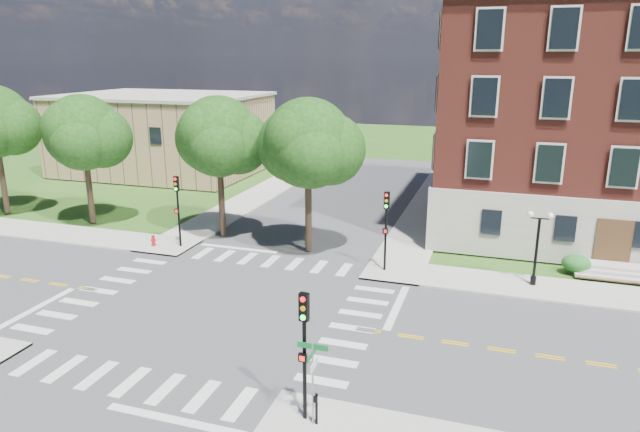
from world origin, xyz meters
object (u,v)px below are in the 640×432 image
(traffic_signal_ne, at_px, (386,221))
(fire_hydrant, at_px, (153,241))
(street_sign_pole, at_px, (313,368))
(traffic_signal_se, at_px, (304,340))
(push_button_post, at_px, (316,407))
(traffic_signal_nw, at_px, (178,202))
(twin_lamp_west, at_px, (537,244))

(traffic_signal_ne, bearing_deg, fire_hydrant, -178.71)
(street_sign_pole, bearing_deg, fire_hydrant, 137.69)
(traffic_signal_se, distance_m, push_button_post, 2.45)
(street_sign_pole, bearing_deg, traffic_signal_nw, 133.52)
(traffic_signal_nw, bearing_deg, fire_hydrant, -166.47)
(twin_lamp_west, distance_m, push_button_post, 17.48)
(push_button_post, distance_m, fire_hydrant, 22.24)
(traffic_signal_se, relative_size, fire_hydrant, 6.40)
(traffic_signal_ne, relative_size, fire_hydrant, 6.40)
(twin_lamp_west, relative_size, fire_hydrant, 5.64)
(fire_hydrant, bearing_deg, street_sign_pole, -42.31)
(traffic_signal_se, height_order, traffic_signal_nw, same)
(traffic_signal_nw, distance_m, push_button_post, 21.38)
(traffic_signal_nw, distance_m, fire_hydrant, 3.29)
(traffic_signal_ne, height_order, traffic_signal_nw, same)
(twin_lamp_west, bearing_deg, fire_hydrant, -178.27)
(traffic_signal_nw, distance_m, twin_lamp_west, 22.31)
(push_button_post, bearing_deg, traffic_signal_ne, 92.85)
(traffic_signal_ne, relative_size, street_sign_pole, 1.55)
(push_button_post, xyz_separation_m, fire_hydrant, (-16.50, 14.91, -0.33))
(traffic_signal_se, xyz_separation_m, traffic_signal_ne, (-0.27, 15.07, 0.00))
(twin_lamp_west, bearing_deg, traffic_signal_nw, -179.25)
(traffic_signal_ne, relative_size, twin_lamp_west, 1.13)
(traffic_signal_nw, distance_m, street_sign_pole, 21.18)
(push_button_post, height_order, fire_hydrant, push_button_post)
(push_button_post, bearing_deg, street_sign_pole, 177.96)
(traffic_signal_se, relative_size, push_button_post, 4.00)
(traffic_signal_nw, relative_size, push_button_post, 4.00)
(traffic_signal_se, height_order, street_sign_pole, traffic_signal_se)
(traffic_signal_nw, xyz_separation_m, twin_lamp_west, (22.30, 0.29, -0.66))
(traffic_signal_ne, relative_size, traffic_signal_nw, 1.00)
(traffic_signal_se, bearing_deg, fire_hydrant, 137.39)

